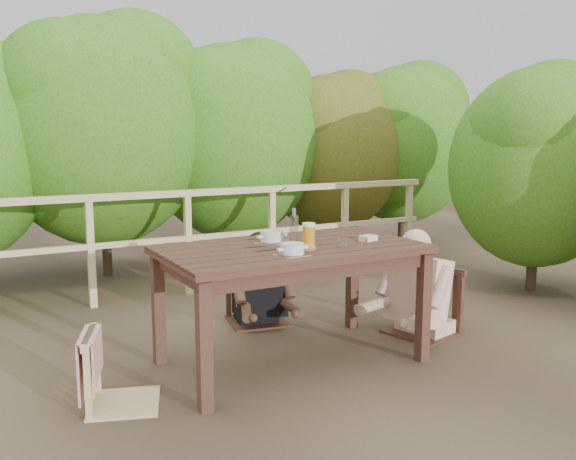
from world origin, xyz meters
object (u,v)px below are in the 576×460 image
diner_right (428,246)px  soup_near (292,250)px  chair_right (424,273)px  soup_far (272,237)px  table (292,306)px  chair_far (257,267)px  bread_roll (308,248)px  tumbler (344,243)px  beer_glass (309,236)px  bottle (294,227)px  chair_left (122,336)px  woman (256,252)px  butter_tub (368,239)px

diner_right → soup_near: (-1.34, -0.27, 0.14)m
chair_right → soup_near: 1.38m
soup_near → soup_far: bearing=78.2°
table → chair_far: 0.92m
chair_far → chair_right: bearing=-30.2°
bread_roll → tumbler: tumbler is taller
diner_right → tumbler: size_ratio=16.58×
beer_glass → chair_far: bearing=84.6°
chair_right → bottle: bottle is taller
chair_left → tumbler: tumbler is taller
table → woman: bearing=78.6°
butter_tub → chair_right: bearing=-6.4°
bread_roll → beer_glass: bearing=57.6°
chair_left → soup_far: size_ratio=3.04×
bottle → butter_tub: bearing=-17.6°
soup_near → chair_right: bearing=11.7°
chair_left → diner_right: (2.37, 0.13, 0.28)m
soup_near → bread_roll: (0.13, 0.03, -0.01)m
chair_right → soup_far: 1.28m
chair_far → tumbler: 1.18m
bottle → soup_far: bearing=121.5°
tumbler → woman: bearing=94.2°
bottle → butter_tub: (0.50, -0.16, -0.10)m
chair_left → soup_near: size_ratio=3.31×
table → soup_near: soup_near is taller
table → bottle: size_ratio=6.68×
butter_tub → chair_left: bearing=162.8°
table → woman: (0.19, 0.92, 0.19)m
tumbler → butter_tub: 0.31m
bottle → table: bearing=-129.5°
chair_far → soup_near: (-0.32, -1.14, 0.37)m
chair_right → woman: woman is taller
chair_far → soup_far: 0.81m
bottle → tumbler: bearing=-52.3°
beer_glass → butter_tub: beer_glass is taller
woman → bread_roll: size_ratio=10.38×
soup_far → butter_tub: soup_far is taller
soup_near → bread_roll: bearing=13.3°
diner_right → tumbler: (-0.94, -0.24, 0.14)m
bottle → tumbler: (0.22, -0.28, -0.09)m
diner_right → tumbler: 0.98m
chair_far → soup_near: chair_far is taller
soup_far → tumbler: (0.31, -0.43, -0.00)m
woman → soup_near: woman is taller
table → soup_far: (-0.04, 0.21, 0.44)m
tumbler → beer_glass: bearing=137.9°
woman → chair_right: bearing=149.2°
chair_far → woman: bearing=101.2°
chair_far → tumbler: (0.08, -1.12, 0.37)m
bottle → butter_tub: size_ratio=2.12×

